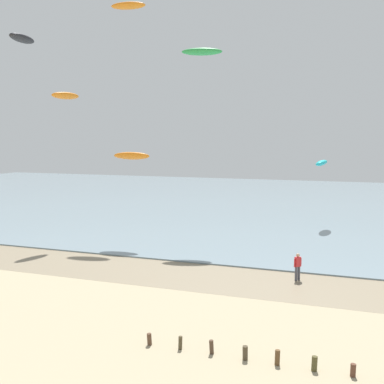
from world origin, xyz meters
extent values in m
cube|color=#84755B|center=(0.00, 20.68, 0.00)|extent=(120.00, 5.94, 0.01)
cube|color=gray|center=(0.00, 58.65, 0.05)|extent=(160.00, 70.00, 0.10)
cylinder|color=brown|center=(-3.17, 10.48, 0.25)|extent=(0.21, 0.22, 0.52)
cylinder|color=#4D422C|center=(-1.77, 10.54, 0.28)|extent=(0.17, 0.19, 0.56)
cylinder|color=#4F3B2C|center=(-0.42, 10.56, 0.29)|extent=(0.20, 0.20, 0.59)
cylinder|color=#4A3F2D|center=(1.01, 10.50, 0.29)|extent=(0.21, 0.24, 0.58)
cylinder|color=brown|center=(2.28, 10.52, 0.30)|extent=(0.21, 0.23, 0.60)
cylinder|color=#4E4728|center=(3.68, 10.52, 0.28)|extent=(0.23, 0.24, 0.58)
cylinder|color=brown|center=(5.07, 10.55, 0.24)|extent=(0.21, 0.22, 0.49)
cylinder|color=#4C4C56|center=(1.69, 22.10, 0.44)|extent=(0.16, 0.16, 0.88)
cylinder|color=#4C4C56|center=(1.54, 21.94, 0.44)|extent=(0.16, 0.16, 0.88)
cube|color=red|center=(1.62, 22.02, 1.18)|extent=(0.41, 0.41, 0.60)
sphere|color=tan|center=(1.62, 22.02, 1.60)|extent=(0.22, 0.22, 0.22)
cylinder|color=red|center=(1.78, 22.20, 1.13)|extent=(0.09, 0.09, 0.52)
cylinder|color=red|center=(1.45, 21.85, 1.13)|extent=(0.09, 0.09, 0.52)
ellipsoid|color=orange|center=(-12.90, 28.20, 7.37)|extent=(3.22, 1.39, 0.91)
ellipsoid|color=black|center=(-14.90, 17.57, 14.92)|extent=(1.27, 2.67, 0.55)
ellipsoid|color=green|center=(-8.21, 32.60, 16.28)|extent=(3.72, 2.11, 0.75)
ellipsoid|color=#19B2B7|center=(1.44, 41.12, 6.41)|extent=(1.40, 3.34, 0.84)
ellipsoid|color=orange|center=(-19.02, 27.95, 12.46)|extent=(1.76, 3.04, 0.81)
ellipsoid|color=orange|center=(-16.14, 34.32, 21.28)|extent=(3.52, 1.64, 0.79)
camera|label=1|loc=(5.02, -7.04, 8.74)|focal=44.05mm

